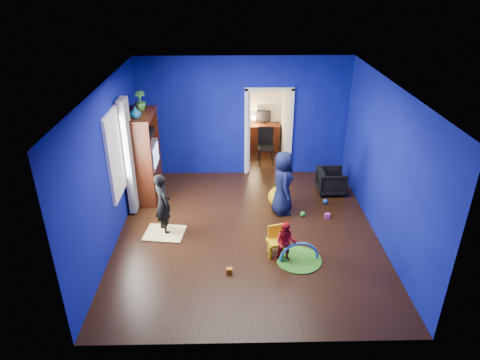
{
  "coord_description": "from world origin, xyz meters",
  "views": [
    {
      "loc": [
        -0.3,
        -7.04,
        4.68
      ],
      "look_at": [
        -0.14,
        0.4,
        0.96
      ],
      "focal_mm": 32.0,
      "sensor_mm": 36.0,
      "label": 1
    }
  ],
  "objects_px": {
    "toddler_red": "(286,243)",
    "play_mat": "(299,260)",
    "vase": "(135,112)",
    "hopper_ball": "(278,197)",
    "folding_chair": "(266,147)",
    "tv_armoire": "(144,157)",
    "kid_chair": "(276,243)",
    "child_navy": "(283,183)",
    "crt_tv": "(145,155)",
    "study_desk": "(263,137)",
    "armchair": "(331,181)",
    "child_black": "(163,204)"
  },
  "relations": [
    {
      "from": "vase",
      "to": "study_desk",
      "type": "relative_size",
      "value": 0.26
    },
    {
      "from": "armchair",
      "to": "play_mat",
      "type": "relative_size",
      "value": 0.77
    },
    {
      "from": "armchair",
      "to": "study_desk",
      "type": "distance_m",
      "value": 2.97
    },
    {
      "from": "vase",
      "to": "hopper_ball",
      "type": "bearing_deg",
      "value": -3.96
    },
    {
      "from": "study_desk",
      "to": "child_black",
      "type": "bearing_deg",
      "value": -118.07
    },
    {
      "from": "armchair",
      "to": "crt_tv",
      "type": "xyz_separation_m",
      "value": [
        -4.15,
        -0.1,
        0.74
      ]
    },
    {
      "from": "child_black",
      "to": "play_mat",
      "type": "relative_size",
      "value": 1.54
    },
    {
      "from": "vase",
      "to": "hopper_ball",
      "type": "xyz_separation_m",
      "value": [
        2.91,
        -0.2,
        -1.85
      ]
    },
    {
      "from": "child_navy",
      "to": "crt_tv",
      "type": "xyz_separation_m",
      "value": [
        -2.92,
        0.75,
        0.33
      ]
    },
    {
      "from": "toddler_red",
      "to": "play_mat",
      "type": "height_order",
      "value": "toddler_red"
    },
    {
      "from": "child_navy",
      "to": "toddler_red",
      "type": "relative_size",
      "value": 1.76
    },
    {
      "from": "crt_tv",
      "to": "hopper_ball",
      "type": "xyz_separation_m",
      "value": [
        2.87,
        -0.5,
        -0.8
      ]
    },
    {
      "from": "tv_armoire",
      "to": "armchair",
      "type": "bearing_deg",
      "value": 1.41
    },
    {
      "from": "vase",
      "to": "tv_armoire",
      "type": "distance_m",
      "value": 1.13
    },
    {
      "from": "child_black",
      "to": "hopper_ball",
      "type": "xyz_separation_m",
      "value": [
        2.33,
        0.94,
        -0.4
      ]
    },
    {
      "from": "study_desk",
      "to": "armchair",
      "type": "bearing_deg",
      "value": -62.31
    },
    {
      "from": "child_black",
      "to": "toddler_red",
      "type": "bearing_deg",
      "value": -148.4
    },
    {
      "from": "child_black",
      "to": "kid_chair",
      "type": "relative_size",
      "value": 2.48
    },
    {
      "from": "play_mat",
      "to": "child_navy",
      "type": "bearing_deg",
      "value": 94.32
    },
    {
      "from": "play_mat",
      "to": "study_desk",
      "type": "distance_m",
      "value": 5.18
    },
    {
      "from": "armchair",
      "to": "folding_chair",
      "type": "distance_m",
      "value": 2.17
    },
    {
      "from": "tv_armoire",
      "to": "kid_chair",
      "type": "bearing_deg",
      "value": -39.89
    },
    {
      "from": "crt_tv",
      "to": "kid_chair",
      "type": "distance_m",
      "value": 3.56
    },
    {
      "from": "child_black",
      "to": "folding_chair",
      "type": "height_order",
      "value": "child_black"
    },
    {
      "from": "child_navy",
      "to": "kid_chair",
      "type": "bearing_deg",
      "value": 166.03
    },
    {
      "from": "child_black",
      "to": "tv_armoire",
      "type": "bearing_deg",
      "value": -12.21
    },
    {
      "from": "tv_armoire",
      "to": "folding_chair",
      "type": "distance_m",
      "value": 3.36
    },
    {
      "from": "tv_armoire",
      "to": "hopper_ball",
      "type": "relative_size",
      "value": 4.4
    },
    {
      "from": "play_mat",
      "to": "folding_chair",
      "type": "distance_m",
      "value": 4.24
    },
    {
      "from": "toddler_red",
      "to": "play_mat",
      "type": "relative_size",
      "value": 0.97
    },
    {
      "from": "crt_tv",
      "to": "armchair",
      "type": "bearing_deg",
      "value": 1.42
    },
    {
      "from": "tv_armoire",
      "to": "kid_chair",
      "type": "distance_m",
      "value": 3.58
    },
    {
      "from": "child_navy",
      "to": "play_mat",
      "type": "relative_size",
      "value": 1.71
    },
    {
      "from": "child_black",
      "to": "study_desk",
      "type": "height_order",
      "value": "child_black"
    },
    {
      "from": "child_black",
      "to": "study_desk",
      "type": "distance_m",
      "value": 4.73
    },
    {
      "from": "child_black",
      "to": "play_mat",
      "type": "height_order",
      "value": "child_black"
    },
    {
      "from": "toddler_red",
      "to": "folding_chair",
      "type": "relative_size",
      "value": 0.85
    },
    {
      "from": "play_mat",
      "to": "tv_armoire",
      "type": "bearing_deg",
      "value": 141.76
    },
    {
      "from": "child_black",
      "to": "toddler_red",
      "type": "xyz_separation_m",
      "value": [
        2.25,
        -1.0,
        -0.23
      ]
    },
    {
      "from": "crt_tv",
      "to": "study_desk",
      "type": "relative_size",
      "value": 0.8
    },
    {
      "from": "child_black",
      "to": "play_mat",
      "type": "bearing_deg",
      "value": -145.98
    },
    {
      "from": "child_black",
      "to": "crt_tv",
      "type": "bearing_deg",
      "value": -13.58
    },
    {
      "from": "hopper_ball",
      "to": "play_mat",
      "type": "distance_m",
      "value": 1.95
    },
    {
      "from": "vase",
      "to": "toddler_red",
      "type": "bearing_deg",
      "value": -37.11
    },
    {
      "from": "hopper_ball",
      "to": "kid_chair",
      "type": "distance_m",
      "value": 1.76
    },
    {
      "from": "study_desk",
      "to": "folding_chair",
      "type": "height_order",
      "value": "folding_chair"
    },
    {
      "from": "child_black",
      "to": "toddler_red",
      "type": "distance_m",
      "value": 2.48
    },
    {
      "from": "crt_tv",
      "to": "child_black",
      "type": "bearing_deg",
      "value": -69.22
    },
    {
      "from": "hopper_ball",
      "to": "tv_armoire",
      "type": "bearing_deg",
      "value": 170.23
    },
    {
      "from": "toddler_red",
      "to": "hopper_ball",
      "type": "relative_size",
      "value": 1.76
    }
  ]
}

